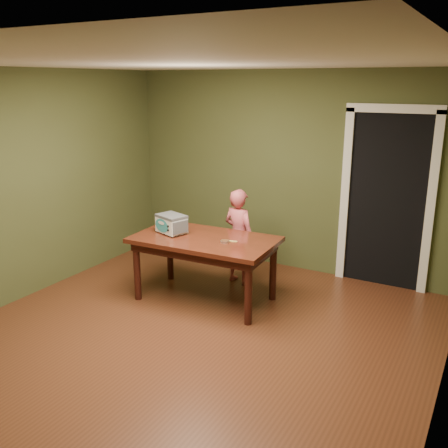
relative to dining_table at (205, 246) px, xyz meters
name	(u,v)px	position (x,y,z in m)	size (l,w,h in m)	color
floor	(183,345)	(0.36, -1.01, -0.65)	(5.00, 5.00, 0.00)	#572B19
room_shell	(178,170)	(0.36, -1.01, 1.06)	(4.52, 5.02, 2.61)	#444D29
doorway	(392,197)	(1.66, 1.77, 0.41)	(1.10, 0.66, 2.25)	black
dining_table	(205,246)	(0.00, 0.00, 0.00)	(1.64, 0.98, 0.75)	#3E180E
toy_oven	(171,223)	(-0.43, -0.04, 0.22)	(0.40, 0.33, 0.22)	#4C4F54
baking_pan	(225,241)	(0.28, -0.03, 0.11)	(0.10, 0.10, 0.02)	silver
spatula	(229,241)	(0.31, 0.02, 0.10)	(0.18, 0.03, 0.01)	#DBC15F
child	(239,237)	(0.10, 0.65, -0.05)	(0.44, 0.29, 1.20)	#C24F57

